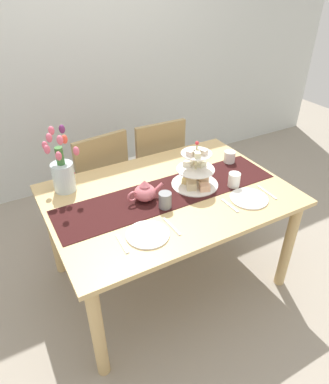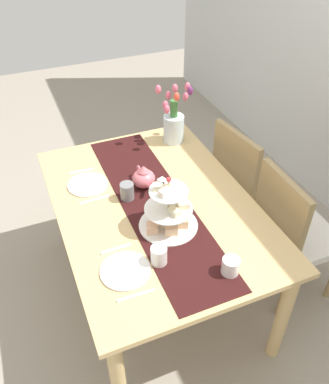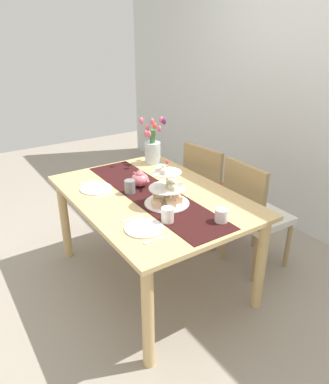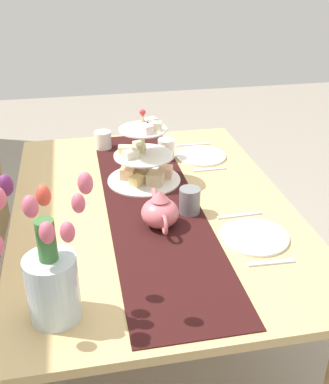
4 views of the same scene
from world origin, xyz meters
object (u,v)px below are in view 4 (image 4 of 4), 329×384
at_px(cream_jug, 103,140).
at_px(mug_white_text, 166,149).
at_px(dining_table, 152,226).
at_px(fork_right, 209,169).
at_px(teapot, 160,212).
at_px(fork_left, 271,263).
at_px(knife_right, 193,145).
at_px(tulip_vase, 51,274).
at_px(mug_grey, 190,201).
at_px(tiered_cake_stand, 144,162).
at_px(dinner_plate_left, 254,237).
at_px(knife_left, 240,215).
at_px(dinner_plate_right, 201,156).

relative_size(cream_jug, mug_white_text, 0.89).
relative_size(dining_table, fork_right, 9.83).
xyz_separation_m(teapot, fork_left, (-0.28, -0.29, -0.06)).
relative_size(fork_right, knife_right, 0.88).
bearing_deg(tulip_vase, mug_grey, -46.22).
distance_m(tiered_cake_stand, knife_right, 0.46).
xyz_separation_m(cream_jug, fork_right, (-0.33, -0.43, -0.04)).
height_order(cream_jug, fork_left, cream_jug).
relative_size(dinner_plate_left, fork_right, 1.53).
bearing_deg(mug_grey, dinner_plate_left, -139.33).
relative_size(dining_table, fork_left, 9.83).
height_order(dinner_plate_left, knife_right, dinner_plate_left).
xyz_separation_m(tiered_cake_stand, tulip_vase, (-0.74, 0.35, 0.05)).
relative_size(tiered_cake_stand, mug_white_text, 3.20).
bearing_deg(cream_jug, fork_right, -127.52).
relative_size(dining_table, cream_jug, 17.35).
xyz_separation_m(fork_left, mug_white_text, (0.84, 0.16, 0.04)).
height_order(dining_table, mug_white_text, mug_white_text).
relative_size(fork_left, mug_white_text, 1.58).
xyz_separation_m(tiered_cake_stand, mug_grey, (-0.29, -0.12, -0.04)).
distance_m(tiered_cake_stand, dinner_plate_left, 0.58).
bearing_deg(knife_left, fork_left, 180.00).
distance_m(dining_table, dinner_plate_right, 0.50).
bearing_deg(tulip_vase, fork_right, -39.16).
bearing_deg(tiered_cake_stand, tulip_vase, 154.53).
xyz_separation_m(tulip_vase, mug_grey, (0.45, -0.47, -0.08)).
height_order(tulip_vase, fork_left, tulip_vase).
distance_m(fork_left, dinner_plate_right, 0.83).
relative_size(tulip_vase, knife_right, 2.42).
xyz_separation_m(dinner_plate_right, mug_grey, (-0.48, 0.17, 0.05)).
relative_size(dining_table, knife_right, 8.68).
relative_size(knife_left, knife_right, 1.00).
relative_size(tiered_cake_stand, knife_right, 1.79).
xyz_separation_m(tiered_cake_stand, teapot, (-0.36, 0.00, -0.03)).
bearing_deg(knife_right, fork_right, 180.00).
height_order(dining_table, knife_left, knife_left).
height_order(dinner_plate_left, knife_left, dinner_plate_left).
bearing_deg(fork_left, mug_grey, 26.53).
distance_m(teapot, mug_white_text, 0.58).
bearing_deg(fork_left, teapot, 46.86).
relative_size(dining_table, teapot, 6.19).
height_order(tiered_cake_stand, knife_left, tiered_cake_stand).
bearing_deg(teapot, dinner_plate_right, -27.97).
xyz_separation_m(cream_jug, dinner_plate_right, (-0.19, -0.43, -0.04)).
bearing_deg(fork_right, fork_left, 180.00).
xyz_separation_m(mug_grey, mug_white_text, (0.49, -0.01, -0.00)).
xyz_separation_m(dinner_plate_left, fork_right, (0.54, 0.00, -0.00)).
bearing_deg(fork_left, fork_right, 0.00).
bearing_deg(fork_left, dining_table, 33.76).
bearing_deg(tiered_cake_stand, dinner_plate_left, -149.12).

